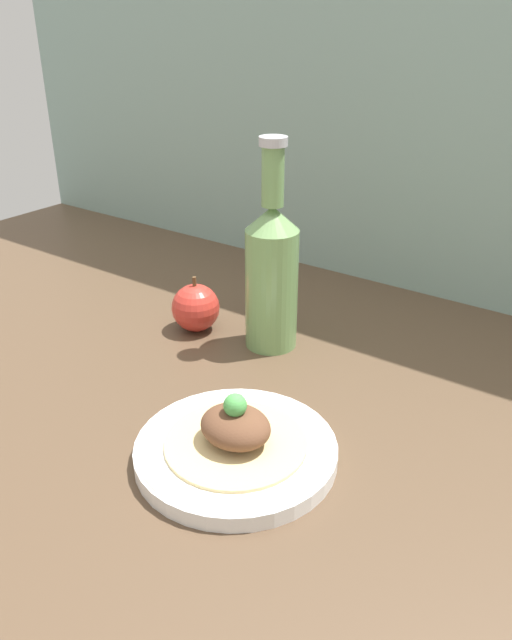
# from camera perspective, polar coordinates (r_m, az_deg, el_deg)

# --- Properties ---
(ground_plane) EXTENTS (1.80, 1.10, 0.04)m
(ground_plane) POSITION_cam_1_polar(r_m,az_deg,el_deg) (0.79, -5.49, -10.04)
(ground_plane) COLOR brown
(wall_backsplash) EXTENTS (1.80, 0.03, 0.80)m
(wall_backsplash) POSITION_cam_1_polar(r_m,az_deg,el_deg) (1.10, 13.55, 23.23)
(wall_backsplash) COLOR #84A399
(wall_backsplash) RESTS_ON ground_plane
(plate) EXTENTS (0.23, 0.23, 0.02)m
(plate) POSITION_cam_1_polar(r_m,az_deg,el_deg) (0.71, -1.85, -11.73)
(plate) COLOR white
(plate) RESTS_ON ground_plane
(plated_food) EXTENTS (0.16, 0.16, 0.07)m
(plated_food) POSITION_cam_1_polar(r_m,az_deg,el_deg) (0.69, -1.88, -10.05)
(plated_food) COLOR #D6BC7F
(plated_food) RESTS_ON plate
(cider_bottle) EXTENTS (0.08, 0.08, 0.30)m
(cider_bottle) POSITION_cam_1_polar(r_m,az_deg,el_deg) (0.89, 1.45, 4.46)
(cider_bottle) COLOR #729E5B
(cider_bottle) RESTS_ON ground_plane
(apple) EXTENTS (0.07, 0.07, 0.09)m
(apple) POSITION_cam_1_polar(r_m,az_deg,el_deg) (0.97, -5.54, 1.13)
(apple) COLOR red
(apple) RESTS_ON ground_plane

